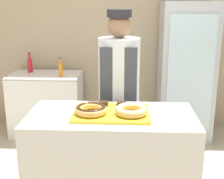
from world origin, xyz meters
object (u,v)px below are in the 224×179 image
at_px(brownie_back_left, 103,103).
at_px(baker_person, 119,94).
at_px(donut_light_glaze, 131,110).
at_px(serving_tray, 111,113).
at_px(brownie_back_right, 121,104).
at_px(bottle_red, 30,65).
at_px(donut_chocolate_glaze, 91,109).
at_px(beverage_fridge, 185,72).
at_px(chest_freezer, 47,104).
at_px(bottle_orange, 61,69).

distance_m(brownie_back_left, baker_person, 0.51).
relative_size(donut_light_glaze, brownie_back_left, 3.28).
height_order(serving_tray, brownie_back_right, brownie_back_right).
distance_m(brownie_back_right, bottle_red, 2.14).
distance_m(donut_chocolate_glaze, beverage_fridge, 2.08).
xyz_separation_m(chest_freezer, bottle_orange, (0.25, -0.11, 0.52)).
height_order(donut_light_glaze, baker_person, baker_person).
relative_size(brownie_back_left, bottle_orange, 0.32).
xyz_separation_m(donut_light_glaze, baker_person, (-0.12, 0.71, -0.08)).
bearing_deg(chest_freezer, donut_chocolate_glaze, -64.85).
xyz_separation_m(beverage_fridge, chest_freezer, (-1.90, 0.01, -0.48)).
height_order(baker_person, beverage_fridge, beverage_fridge).
bearing_deg(bottle_red, donut_chocolate_glaze, -60.49).
xyz_separation_m(brownie_back_right, bottle_orange, (-0.83, 1.47, -0.02)).
height_order(brownie_back_right, beverage_fridge, beverage_fridge).
distance_m(serving_tray, brownie_back_left, 0.18).
relative_size(brownie_back_left, brownie_back_right, 1.00).
height_order(donut_chocolate_glaze, chest_freezer, donut_chocolate_glaze).
relative_size(baker_person, bottle_orange, 7.01).
bearing_deg(donut_chocolate_glaze, bottle_red, 119.51).
distance_m(brownie_back_right, bottle_orange, 1.69).
height_order(serving_tray, bottle_red, bottle_red).
bearing_deg(bottle_orange, serving_tray, -65.10).
height_order(brownie_back_left, baker_person, baker_person).
xyz_separation_m(baker_person, beverage_fridge, (0.86, 1.08, -0.00)).
bearing_deg(brownie_back_right, baker_person, 94.13).
xyz_separation_m(brownie_back_left, chest_freezer, (-0.93, 1.59, -0.54)).
bearing_deg(baker_person, chest_freezer, 133.73).
relative_size(brownie_back_left, baker_person, 0.05).
bearing_deg(chest_freezer, donut_light_glaze, -57.12).
height_order(bottle_red, bottle_orange, bottle_red).
xyz_separation_m(donut_light_glaze, brownie_back_right, (-0.08, 0.21, -0.02)).
distance_m(beverage_fridge, bottle_red, 2.14).
bearing_deg(brownie_back_right, bottle_orange, 119.51).
relative_size(serving_tray, baker_person, 0.35).
height_order(chest_freezer, bottle_orange, bottle_orange).
distance_m(donut_chocolate_glaze, bottle_orange, 1.79).
relative_size(donut_light_glaze, bottle_orange, 1.05).
distance_m(baker_person, chest_freezer, 1.58).
relative_size(brownie_back_right, baker_person, 0.05).
distance_m(donut_light_glaze, chest_freezer, 2.21).
bearing_deg(bottle_red, brownie_back_right, -52.19).
height_order(baker_person, bottle_orange, baker_person).
xyz_separation_m(serving_tray, brownie_back_left, (-0.08, 0.16, 0.03)).
distance_m(donut_chocolate_glaze, donut_light_glaze, 0.32).
distance_m(brownie_back_left, beverage_fridge, 1.86).
height_order(donut_light_glaze, bottle_red, bottle_red).
bearing_deg(donut_chocolate_glaze, baker_person, 74.18).
bearing_deg(bottle_red, donut_light_glaze, -53.76).
bearing_deg(donut_light_glaze, bottle_red, 126.24).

